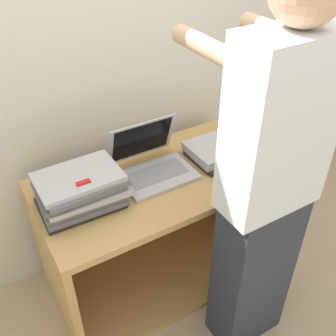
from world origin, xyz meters
TOP-DOWN VIEW (x-y plane):
  - ground_plane at (0.00, 0.00)m, footprint 12.00×12.00m
  - wall_back at (0.00, 0.75)m, footprint 8.00×0.05m
  - cart at (0.00, 0.39)m, footprint 1.20×0.64m
  - laptop_open at (0.00, 0.37)m, footprint 0.36×0.33m
  - laptop_stack_left at (-0.39, 0.32)m, footprint 0.38×0.27m
  - laptop_stack_right at (0.39, 0.32)m, footprint 0.37×0.26m
  - person at (0.22, -0.18)m, footprint 0.40×0.54m
  - inventory_tag at (-0.39, 0.26)m, footprint 0.06×0.02m

SIDE VIEW (x-z plane):
  - ground_plane at x=0.00m, z-range 0.00..0.00m
  - cart at x=0.00m, z-range 0.00..0.74m
  - laptop_stack_right at x=0.39m, z-range 0.74..0.81m
  - laptop_open at x=0.00m, z-range 0.67..0.92m
  - laptop_stack_left at x=-0.39m, z-range 0.74..0.91m
  - inventory_tag at x=-0.39m, z-range 0.91..0.91m
  - person at x=0.22m, z-range 0.02..1.82m
  - wall_back at x=0.00m, z-range 0.00..2.40m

